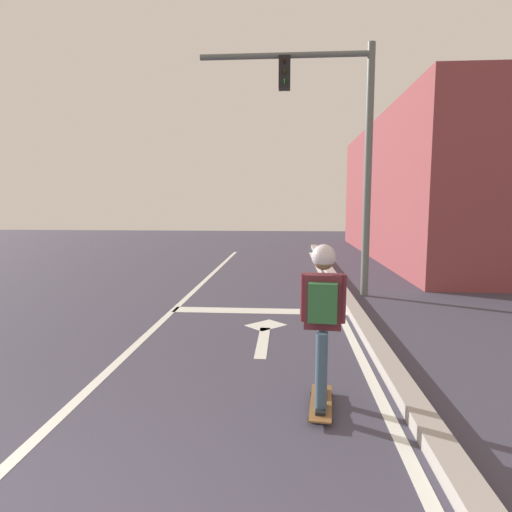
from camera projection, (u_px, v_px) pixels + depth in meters
lane_line_center at (170, 313)px, 7.80m from camera, size 0.12×20.00×0.01m
lane_line_curbside at (341, 316)px, 7.58m from camera, size 0.12×20.00×0.01m
stop_bar at (260, 311)px, 7.97m from camera, size 3.22×0.40×0.01m
lane_arrow_stem at (263, 342)px, 6.19m from camera, size 0.16×1.40×0.01m
lane_arrow_head at (266, 325)px, 7.03m from camera, size 0.71×0.71×0.01m
curb_strip at (356, 313)px, 7.56m from camera, size 0.24×24.00×0.14m
skateboard at (321, 403)px, 4.16m from camera, size 0.28×0.80×0.07m
skater at (323, 306)px, 4.03m from camera, size 0.43×0.59×1.53m
traffic_signal_mast at (334, 128)px, 8.93m from camera, size 3.59×0.34×5.22m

